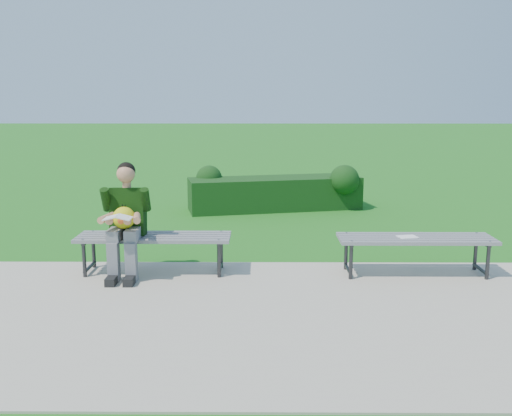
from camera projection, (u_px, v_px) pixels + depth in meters
name	position (u px, v px, depth m)	size (l,w,h in m)	color
ground	(255.00, 264.00, 7.21)	(80.00, 80.00, 0.00)	#287F1D
walkway	(253.00, 315.00, 5.49)	(30.00, 3.50, 0.02)	beige
hedge	(277.00, 191.00, 10.67)	(3.30, 1.48, 0.85)	#0E3D0F
bench_left	(154.00, 240.00, 6.72)	(1.80, 0.50, 0.46)	gray
bench_right	(416.00, 242.00, 6.65)	(1.80, 0.50, 0.46)	gray
seated_boy	(126.00, 217.00, 6.57)	(0.56, 0.76, 1.31)	slate
paper_sheet	(407.00, 237.00, 6.64)	(0.25, 0.21, 0.01)	white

